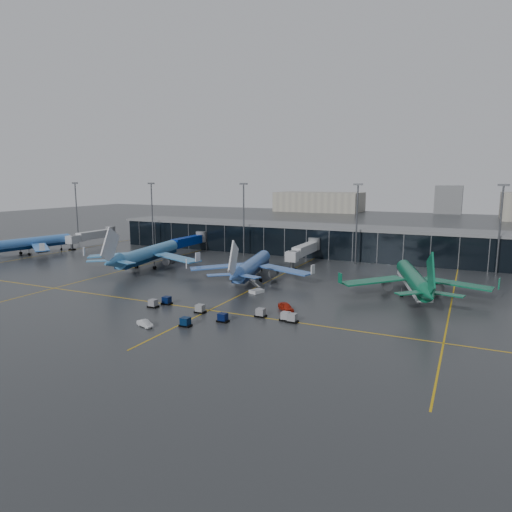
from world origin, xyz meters
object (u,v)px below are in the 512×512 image
at_px(airliner_arkefly, 148,246).
at_px(airliner_aer_lingus, 414,269).
at_px(mobile_airstair, 257,290).
at_px(baggage_carts, 219,312).
at_px(airliner_klm_west, 29,237).
at_px(airliner_klm_near, 252,257).
at_px(service_van_red, 286,307).
at_px(service_van_white, 145,323).

bearing_deg(airliner_arkefly, airliner_aer_lingus, -10.57).
bearing_deg(mobile_airstair, baggage_carts, -67.15).
relative_size(baggage_carts, mobile_airstair, 8.67).
distance_m(airliner_klm_west, airliner_klm_near, 91.14).
relative_size(airliner_arkefly, airliner_aer_lingus, 1.10).
distance_m(airliner_klm_west, mobile_airstair, 99.80).
relative_size(airliner_klm_near, airliner_aer_lingus, 1.00).
bearing_deg(airliner_klm_west, airliner_aer_lingus, 8.40).
bearing_deg(airliner_klm_near, airliner_arkefly, 164.98).
distance_m(airliner_klm_near, service_van_red, 30.80).
bearing_deg(baggage_carts, mobile_airstair, 93.82).
bearing_deg(baggage_carts, airliner_arkefly, 142.29).
relative_size(airliner_klm_west, service_van_red, 8.58).
height_order(service_van_red, service_van_white, service_van_red).
bearing_deg(service_van_red, airliner_aer_lingus, 2.82).
relative_size(airliner_aer_lingus, service_van_white, 10.56).
height_order(baggage_carts, service_van_white, baggage_carts).
relative_size(airliner_arkefly, service_van_white, 11.67).
bearing_deg(airliner_klm_west, baggage_carts, -10.52).
bearing_deg(airliner_klm_west, mobile_airstair, 0.18).
bearing_deg(airliner_klm_west, airliner_arkefly, 7.63).
xyz_separation_m(airliner_klm_west, mobile_airstair, (98.30, -16.32, -5.62)).
bearing_deg(airliner_aer_lingus, mobile_airstair, -174.09).
bearing_deg(airliner_aer_lingus, airliner_arkefly, 163.47).
xyz_separation_m(airliner_klm_near, mobile_airstair, (7.24, -12.56, -5.39)).
height_order(airliner_arkefly, airliner_klm_near, airliner_arkefly).
xyz_separation_m(baggage_carts, mobile_airstair, (-1.35, 20.19, 0.01)).
xyz_separation_m(airliner_klm_near, service_van_red, (19.11, -23.56, -5.33)).
height_order(airliner_arkefly, service_van_red, airliner_arkefly).
relative_size(airliner_klm_west, baggage_carts, 1.28).
relative_size(airliner_arkefly, airliner_klm_near, 1.11).
bearing_deg(mobile_airstair, service_van_white, -84.56).
bearing_deg(airliner_arkefly, service_van_white, -62.15).
xyz_separation_m(airliner_arkefly, mobile_airstair, (43.42, -14.43, -6.05)).
bearing_deg(airliner_arkefly, airliner_klm_near, -12.87).
height_order(airliner_klm_near, baggage_carts, airliner_klm_near).
bearing_deg(airliner_klm_near, mobile_airstair, -72.11).
height_order(airliner_klm_near, service_van_white, airliner_klm_near).
bearing_deg(baggage_carts, airliner_aer_lingus, 46.03).
distance_m(airliner_klm_west, service_van_red, 113.64).
xyz_separation_m(airliner_arkefly, service_van_red, (55.29, -25.43, -6.00)).
relative_size(mobile_airstair, service_van_red, 0.77).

